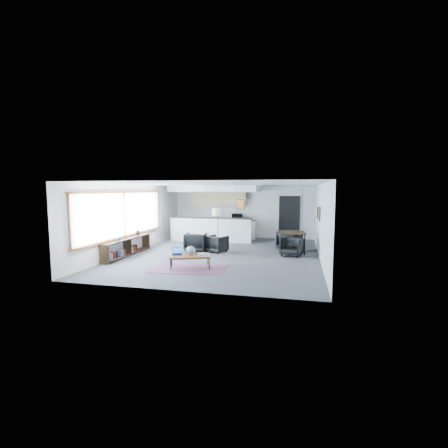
% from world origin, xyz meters
% --- Properties ---
extents(room, '(7.02, 9.02, 2.62)m').
position_xyz_m(room, '(0.00, 0.00, 1.30)').
color(room, '#48484B').
rests_on(room, ground).
extents(window, '(0.10, 5.95, 1.66)m').
position_xyz_m(window, '(-3.46, -0.90, 1.46)').
color(window, '#8CBFFF').
rests_on(window, room).
extents(console, '(0.35, 3.00, 0.80)m').
position_xyz_m(console, '(-3.30, -1.05, 0.33)').
color(console, black).
rests_on(console, floor).
extents(kitchenette, '(4.20, 1.96, 2.60)m').
position_xyz_m(kitchenette, '(-1.20, 3.71, 1.38)').
color(kitchenette, white).
rests_on(kitchenette, floor).
extents(doorway, '(1.10, 0.12, 2.15)m').
position_xyz_m(doorway, '(2.30, 4.42, 1.07)').
color(doorway, black).
rests_on(doorway, room).
extents(track_light, '(1.60, 0.07, 0.15)m').
position_xyz_m(track_light, '(-0.59, 2.20, 2.53)').
color(track_light, silver).
rests_on(track_light, room).
extents(wall_art_lower, '(0.03, 0.38, 0.48)m').
position_xyz_m(wall_art_lower, '(3.47, 0.40, 1.55)').
color(wall_art_lower, black).
rests_on(wall_art_lower, room).
extents(wall_art_upper, '(0.03, 0.34, 0.44)m').
position_xyz_m(wall_art_upper, '(3.47, 1.70, 1.50)').
color(wall_art_upper, black).
rests_on(wall_art_upper, room).
extents(kilim_rug, '(2.32, 1.65, 0.01)m').
position_xyz_m(kilim_rug, '(-0.44, -2.32, 0.01)').
color(kilim_rug, '#693754').
rests_on(kilim_rug, floor).
extents(coffee_table, '(1.39, 1.05, 0.40)m').
position_xyz_m(coffee_table, '(-0.44, -2.32, 0.37)').
color(coffee_table, brown).
rests_on(coffee_table, floor).
extents(laptop, '(0.37, 0.34, 0.21)m').
position_xyz_m(laptop, '(-0.88, -2.28, 0.46)').
color(laptop, black).
rests_on(laptop, coffee_table).
extents(ceramic_pot, '(0.28, 0.28, 0.28)m').
position_xyz_m(ceramic_pot, '(-0.42, -2.29, 0.54)').
color(ceramic_pot, gray).
rests_on(ceramic_pot, coffee_table).
extents(book_stack, '(0.34, 0.31, 0.09)m').
position_xyz_m(book_stack, '(-0.02, -2.33, 0.44)').
color(book_stack, silver).
rests_on(book_stack, coffee_table).
extents(coaster, '(0.11, 0.11, 0.01)m').
position_xyz_m(coaster, '(-0.31, -2.60, 0.41)').
color(coaster, '#E5590C').
rests_on(coaster, coffee_table).
extents(armchair_left, '(0.83, 0.79, 0.80)m').
position_xyz_m(armchair_left, '(-1.13, 0.33, 0.40)').
color(armchair_left, black).
rests_on(armchair_left, floor).
extents(armchair_right, '(0.90, 0.87, 0.71)m').
position_xyz_m(armchair_right, '(-0.30, 0.40, 0.36)').
color(armchair_right, black).
rests_on(armchair_right, floor).
extents(floor_lamp, '(0.52, 0.52, 1.63)m').
position_xyz_m(floor_lamp, '(-0.59, 1.69, 1.42)').
color(floor_lamp, black).
rests_on(floor_lamp, floor).
extents(dining_table, '(1.04, 1.04, 0.81)m').
position_xyz_m(dining_table, '(2.52, 0.93, 0.74)').
color(dining_table, black).
rests_on(dining_table, floor).
extents(dining_chair_near, '(0.72, 0.70, 0.61)m').
position_xyz_m(dining_chair_near, '(2.53, 0.30, 0.31)').
color(dining_chair_near, black).
rests_on(dining_chair_near, floor).
extents(dining_chair_far, '(0.89, 0.87, 0.71)m').
position_xyz_m(dining_chair_far, '(2.41, 1.56, 0.35)').
color(dining_chair_far, black).
rests_on(dining_chair_far, floor).
extents(microwave, '(0.56, 0.37, 0.35)m').
position_xyz_m(microwave, '(-0.23, 4.15, 1.11)').
color(microwave, black).
rests_on(microwave, kitchenette).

